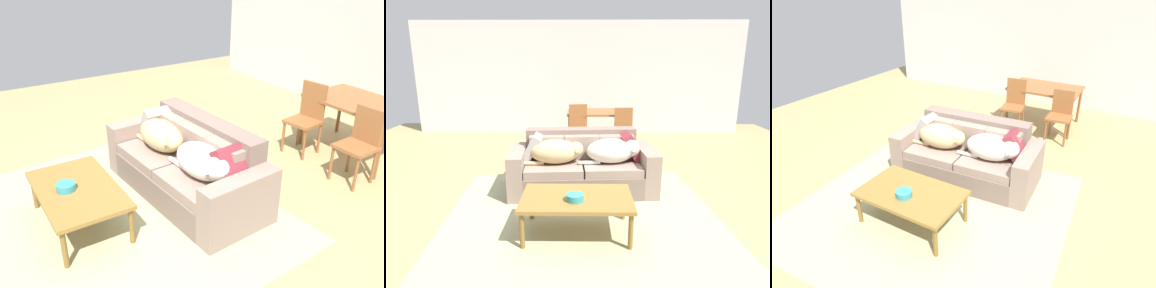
% 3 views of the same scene
% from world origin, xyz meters
% --- Properties ---
extents(ground_plane, '(10.00, 10.00, 0.00)m').
position_xyz_m(ground_plane, '(0.00, 0.00, 0.00)').
color(ground_plane, tan).
extents(area_rug, '(3.45, 3.27, 0.01)m').
position_xyz_m(area_rug, '(0.13, -0.67, 0.01)').
color(area_rug, tan).
rests_on(area_rug, ground).
extents(couch, '(2.08, 1.02, 0.85)m').
position_xyz_m(couch, '(0.13, 0.24, 0.33)').
color(couch, '#766257').
rests_on(couch, ground).
extents(dog_on_left_cushion, '(0.85, 0.44, 0.33)m').
position_xyz_m(dog_on_left_cushion, '(-0.23, 0.11, 0.61)').
color(dog_on_left_cushion, tan).
rests_on(dog_on_left_cushion, couch).
extents(dog_on_right_cushion, '(0.85, 0.43, 0.34)m').
position_xyz_m(dog_on_right_cushion, '(0.56, 0.14, 0.62)').
color(dog_on_right_cushion, silver).
rests_on(dog_on_right_cushion, couch).
extents(throw_pillow_by_left_arm, '(0.32, 0.42, 0.42)m').
position_xyz_m(throw_pillow_by_left_arm, '(-0.58, 0.25, 0.63)').
color(throw_pillow_by_left_arm, '#A9A19D').
rests_on(throw_pillow_by_left_arm, couch).
extents(throw_pillow_by_right_arm, '(0.36, 0.45, 0.43)m').
position_xyz_m(throw_pillow_by_right_arm, '(0.83, 0.35, 0.63)').
color(throw_pillow_by_right_arm, maroon).
rests_on(throw_pillow_by_right_arm, couch).
extents(coffee_table, '(1.18, 0.73, 0.44)m').
position_xyz_m(coffee_table, '(0.07, -1.00, 0.39)').
color(coffee_table, olive).
rests_on(coffee_table, ground).
extents(bowl_on_coffee_table, '(0.18, 0.18, 0.07)m').
position_xyz_m(bowl_on_coffee_table, '(0.05, -1.10, 0.47)').
color(bowl_on_coffee_table, teal).
rests_on(bowl_on_coffee_table, coffee_table).
extents(dining_table, '(1.31, 0.88, 0.74)m').
position_xyz_m(dining_table, '(0.47, 2.70, 0.67)').
color(dining_table, brown).
rests_on(dining_table, ground).
extents(dining_chair_near_left, '(0.45, 0.45, 0.95)m').
position_xyz_m(dining_chair_near_left, '(0.05, 2.16, 0.52)').
color(dining_chair_near_left, brown).
rests_on(dining_chair_near_left, ground).
extents(dining_chair_near_right, '(0.41, 0.41, 0.90)m').
position_xyz_m(dining_chair_near_right, '(0.95, 2.09, 0.51)').
color(dining_chair_near_right, brown).
rests_on(dining_chair_near_right, ground).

